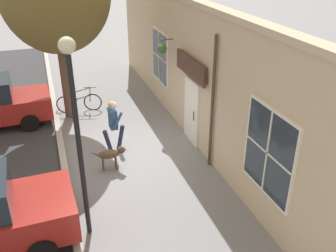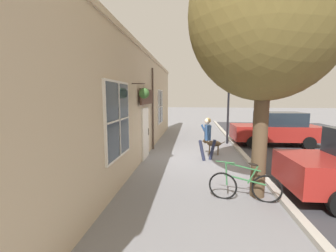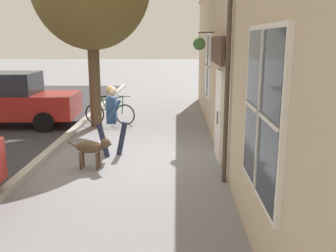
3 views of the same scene
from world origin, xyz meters
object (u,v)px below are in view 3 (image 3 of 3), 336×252
Objects in this scene: pedestrian_walking at (112,114)px; leaning_bicycle at (110,113)px; dog_on_leash at (92,147)px; parked_car_nearest_curb at (8,99)px.

pedestrian_walking is 1.00× the size of leaning_bicycle.
pedestrian_walking is 1.14m from dog_on_leash.
pedestrian_walking is 5.05m from parked_car_nearest_curb.
parked_car_nearest_curb is (3.26, 0.34, 0.50)m from leaning_bicycle.
dog_on_leash is at bearing 95.12° from leaning_bicycle.
dog_on_leash is 4.47m from leaning_bicycle.
leaning_bicycle is at bearing -84.88° from dog_on_leash.
parked_car_nearest_curb reaches higher than leaning_bicycle.
dog_on_leash is 0.59× the size of leaning_bicycle.
pedestrian_walking is at bearing -106.79° from dog_on_leash.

